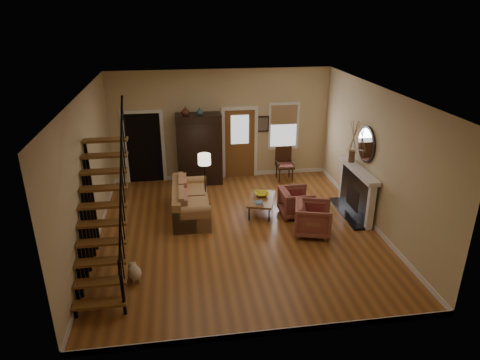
{
  "coord_description": "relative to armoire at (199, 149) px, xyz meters",
  "views": [
    {
      "loc": [
        -1.28,
        -8.82,
        5.01
      ],
      "look_at": [
        0.1,
        0.4,
        1.15
      ],
      "focal_mm": 32.0,
      "sensor_mm": 36.0,
      "label": 1
    }
  ],
  "objects": [
    {
      "name": "floor_lamp",
      "position": [
        0.04,
        -1.61,
        -0.33
      ],
      "size": [
        0.38,
        0.38,
        1.44
      ],
      "primitive_type": null,
      "rotation": [
        0.0,
        0.0,
        0.17
      ],
      "color": "black",
      "rests_on": "ground"
    },
    {
      "name": "books",
      "position": [
        1.3,
        -2.57,
        -0.62
      ],
      "size": [
        0.2,
        0.27,
        0.05
      ],
      "primitive_type": null,
      "color": "beige",
      "rests_on": "coffee_table"
    },
    {
      "name": "armchair_left",
      "position": [
        2.41,
        -3.49,
        -0.67
      ],
      "size": [
        1.03,
        1.02,
        0.76
      ],
      "primitive_type": "imported",
      "rotation": [
        0.0,
        0.0,
        1.29
      ],
      "color": "maroon",
      "rests_on": "ground"
    },
    {
      "name": "armchair_right",
      "position": [
        2.27,
        -2.52,
        -0.69
      ],
      "size": [
        0.8,
        0.78,
        0.72
      ],
      "primitive_type": "imported",
      "rotation": [
        0.0,
        0.0,
        1.59
      ],
      "color": "maroon",
      "rests_on": "ground"
    },
    {
      "name": "armoire",
      "position": [
        0.0,
        0.0,
        0.0
      ],
      "size": [
        1.3,
        0.6,
        2.1
      ],
      "primitive_type": null,
      "color": "black",
      "rests_on": "ground"
    },
    {
      "name": "room",
      "position": [
        0.29,
        -1.39,
        0.46
      ],
      "size": [
        7.0,
        7.33,
        3.3
      ],
      "color": "#965826",
      "rests_on": "ground"
    },
    {
      "name": "side_chair",
      "position": [
        2.55,
        -0.2,
        -0.54
      ],
      "size": [
        0.54,
        0.54,
        1.02
      ],
      "primitive_type": null,
      "color": "#3C2313",
      "rests_on": "ground"
    },
    {
      "name": "vase_b",
      "position": [
        0.05,
        -0.1,
        1.16
      ],
      "size": [
        0.2,
        0.2,
        0.21
      ],
      "primitive_type": "imported",
      "color": "#334C60",
      "rests_on": "armoire"
    },
    {
      "name": "dog",
      "position": [
        -1.57,
        -4.79,
        -0.89
      ],
      "size": [
        0.37,
        0.49,
        0.32
      ],
      "primitive_type": null,
      "rotation": [
        0.0,
        0.0,
        0.28
      ],
      "color": "#CAB38A",
      "rests_on": "ground"
    },
    {
      "name": "bowl",
      "position": [
        1.47,
        -2.12,
        -0.6
      ],
      "size": [
        0.37,
        0.37,
        0.09
      ],
      "primitive_type": "imported",
      "color": "gold",
      "rests_on": "coffee_table"
    },
    {
      "name": "coffee_table",
      "position": [
        1.42,
        -2.27,
        -0.85
      ],
      "size": [
        0.92,
        1.21,
        0.41
      ],
      "primitive_type": null,
      "rotation": [
        0.0,
        0.0,
        -0.31
      ],
      "color": "brown",
      "rests_on": "ground"
    },
    {
      "name": "fireplace",
      "position": [
        3.83,
        -2.65,
        -0.31
      ],
      "size": [
        0.33,
        1.95,
        2.3
      ],
      "color": "black",
      "rests_on": "ground"
    },
    {
      "name": "vase_a",
      "position": [
        -0.35,
        -0.1,
        1.17
      ],
      "size": [
        0.24,
        0.24,
        0.25
      ],
      "primitive_type": "imported",
      "color": "#4C2619",
      "rests_on": "armoire"
    },
    {
      "name": "staircase",
      "position": [
        -2.08,
        -4.45,
        0.55
      ],
      "size": [
        0.94,
        2.8,
        3.2
      ],
      "primitive_type": null,
      "color": "brown",
      "rests_on": "ground"
    },
    {
      "name": "sofa",
      "position": [
        -0.37,
        -2.11,
        -0.66
      ],
      "size": [
        0.92,
        2.08,
        0.77
      ],
      "primitive_type": null,
      "rotation": [
        0.0,
        0.0,
        -0.01
      ],
      "color": "#A97C4D",
      "rests_on": "ground"
    }
  ]
}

